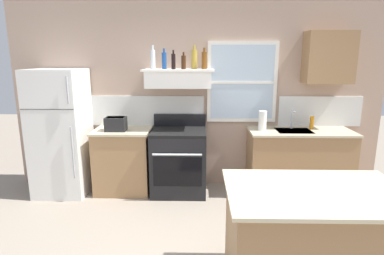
{
  "coord_description": "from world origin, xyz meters",
  "views": [
    {
      "loc": [
        0.03,
        -2.43,
        1.92
      ],
      "look_at": [
        -0.05,
        1.2,
        1.1
      ],
      "focal_mm": 29.68,
      "sensor_mm": 36.0,
      "label": 1
    }
  ],
  "objects_px": {
    "toaster": "(116,124)",
    "dish_soap_bottle": "(312,123)",
    "bottle_clear_tall": "(153,59)",
    "bottle_champagne_gold_foil": "(194,59)",
    "bottle_amber_wine": "(204,60)",
    "refrigerator": "(61,132)",
    "bottle_balsamic_dark": "(173,61)",
    "stove_range": "(179,161)",
    "bottle_blue_liqueur": "(164,60)",
    "paper_towel_roll": "(263,121)",
    "bottle_brown_stout": "(184,62)",
    "kitchen_island": "(313,243)"
  },
  "relations": [
    {
      "from": "toaster",
      "to": "paper_towel_roll",
      "type": "bearing_deg",
      "value": 2.18
    },
    {
      "from": "stove_range",
      "to": "bottle_balsamic_dark",
      "type": "relative_size",
      "value": 4.29
    },
    {
      "from": "toaster",
      "to": "dish_soap_bottle",
      "type": "xyz_separation_m",
      "value": [
        2.74,
        0.18,
        -0.01
      ]
    },
    {
      "from": "paper_towel_roll",
      "to": "stove_range",
      "type": "bearing_deg",
      "value": -178.16
    },
    {
      "from": "bottle_blue_liqueur",
      "to": "kitchen_island",
      "type": "xyz_separation_m",
      "value": [
        1.39,
        -2.13,
        -1.4
      ]
    },
    {
      "from": "bottle_brown_stout",
      "to": "paper_towel_roll",
      "type": "relative_size",
      "value": 0.84
    },
    {
      "from": "dish_soap_bottle",
      "to": "paper_towel_roll",
      "type": "bearing_deg",
      "value": -172.05
    },
    {
      "from": "refrigerator",
      "to": "bottle_balsamic_dark",
      "type": "height_order",
      "value": "bottle_balsamic_dark"
    },
    {
      "from": "bottle_clear_tall",
      "to": "dish_soap_bottle",
      "type": "distance_m",
      "value": 2.39
    },
    {
      "from": "bottle_champagne_gold_foil",
      "to": "paper_towel_roll",
      "type": "xyz_separation_m",
      "value": [
        0.95,
        -0.12,
        -0.84
      ]
    },
    {
      "from": "toaster",
      "to": "bottle_blue_liqueur",
      "type": "relative_size",
      "value": 1.07
    },
    {
      "from": "refrigerator",
      "to": "bottle_amber_wine",
      "type": "height_order",
      "value": "bottle_amber_wine"
    },
    {
      "from": "bottle_champagne_gold_foil",
      "to": "bottle_amber_wine",
      "type": "height_order",
      "value": "bottle_champagne_gold_foil"
    },
    {
      "from": "bottle_champagne_gold_foil",
      "to": "bottle_blue_liqueur",
      "type": "bearing_deg",
      "value": -176.57
    },
    {
      "from": "toaster",
      "to": "kitchen_island",
      "type": "bearing_deg",
      "value": -43.52
    },
    {
      "from": "bottle_amber_wine",
      "to": "refrigerator",
      "type": "bearing_deg",
      "value": -176.82
    },
    {
      "from": "bottle_clear_tall",
      "to": "bottle_champagne_gold_foil",
      "type": "xyz_separation_m",
      "value": [
        0.55,
        0.11,
        0.0
      ]
    },
    {
      "from": "stove_range",
      "to": "dish_soap_bottle",
      "type": "relative_size",
      "value": 6.06
    },
    {
      "from": "refrigerator",
      "to": "dish_soap_bottle",
      "type": "distance_m",
      "value": 3.54
    },
    {
      "from": "bottle_balsamic_dark",
      "to": "bottle_amber_wine",
      "type": "relative_size",
      "value": 0.89
    },
    {
      "from": "stove_range",
      "to": "bottle_brown_stout",
      "type": "height_order",
      "value": "bottle_brown_stout"
    },
    {
      "from": "bottle_blue_liqueur",
      "to": "bottle_champagne_gold_foil",
      "type": "height_order",
      "value": "bottle_champagne_gold_foil"
    },
    {
      "from": "bottle_clear_tall",
      "to": "bottle_balsamic_dark",
      "type": "height_order",
      "value": "bottle_clear_tall"
    },
    {
      "from": "toaster",
      "to": "dish_soap_bottle",
      "type": "relative_size",
      "value": 1.65
    },
    {
      "from": "paper_towel_roll",
      "to": "kitchen_island",
      "type": "bearing_deg",
      "value": -89.1
    },
    {
      "from": "bottle_amber_wine",
      "to": "toaster",
      "type": "bearing_deg",
      "value": -173.98
    },
    {
      "from": "toaster",
      "to": "dish_soap_bottle",
      "type": "height_order",
      "value": "toaster"
    },
    {
      "from": "bottle_blue_liqueur",
      "to": "bottle_brown_stout",
      "type": "xyz_separation_m",
      "value": [
        0.27,
        -0.08,
        -0.02
      ]
    },
    {
      "from": "toaster",
      "to": "dish_soap_bottle",
      "type": "distance_m",
      "value": 2.75
    },
    {
      "from": "paper_towel_roll",
      "to": "dish_soap_bottle",
      "type": "relative_size",
      "value": 1.5
    },
    {
      "from": "stove_range",
      "to": "bottle_blue_liqueur",
      "type": "xyz_separation_m",
      "value": [
        -0.2,
        0.13,
        1.4
      ]
    },
    {
      "from": "stove_range",
      "to": "bottle_brown_stout",
      "type": "distance_m",
      "value": 1.38
    },
    {
      "from": "refrigerator",
      "to": "bottle_brown_stout",
      "type": "bearing_deg",
      "value": 2.43
    },
    {
      "from": "bottle_clear_tall",
      "to": "kitchen_island",
      "type": "distance_m",
      "value": 2.92
    },
    {
      "from": "bottle_clear_tall",
      "to": "bottle_balsamic_dark",
      "type": "distance_m",
      "value": 0.28
    },
    {
      "from": "bottle_blue_liqueur",
      "to": "bottle_brown_stout",
      "type": "distance_m",
      "value": 0.28
    },
    {
      "from": "bottle_balsamic_dark",
      "to": "stove_range",
      "type": "bearing_deg",
      "value": -33.12
    },
    {
      "from": "bottle_brown_stout",
      "to": "bottle_clear_tall",
      "type": "bearing_deg",
      "value": -178.65
    },
    {
      "from": "bottle_balsamic_dark",
      "to": "dish_soap_bottle",
      "type": "distance_m",
      "value": 2.13
    },
    {
      "from": "stove_range",
      "to": "refrigerator",
      "type": "bearing_deg",
      "value": -179.2
    },
    {
      "from": "toaster",
      "to": "stove_range",
      "type": "xyz_separation_m",
      "value": [
        0.86,
        0.04,
        -0.54
      ]
    },
    {
      "from": "bottle_clear_tall",
      "to": "bottle_balsamic_dark",
      "type": "bearing_deg",
      "value": 0.35
    },
    {
      "from": "bottle_champagne_gold_foil",
      "to": "toaster",
      "type": "bearing_deg",
      "value": -169.8
    },
    {
      "from": "bottle_blue_liqueur",
      "to": "bottle_champagne_gold_foil",
      "type": "distance_m",
      "value": 0.41
    },
    {
      "from": "toaster",
      "to": "bottle_balsamic_dark",
      "type": "distance_m",
      "value": 1.17
    },
    {
      "from": "bottle_clear_tall",
      "to": "paper_towel_roll",
      "type": "relative_size",
      "value": 1.17
    },
    {
      "from": "stove_range",
      "to": "bottle_balsamic_dark",
      "type": "bearing_deg",
      "value": 146.88
    },
    {
      "from": "bottle_brown_stout",
      "to": "bottle_champagne_gold_foil",
      "type": "relative_size",
      "value": 0.7
    },
    {
      "from": "paper_towel_roll",
      "to": "refrigerator",
      "type": "bearing_deg",
      "value": -178.77
    },
    {
      "from": "refrigerator",
      "to": "bottle_clear_tall",
      "type": "bearing_deg",
      "value": 2.77
    }
  ]
}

